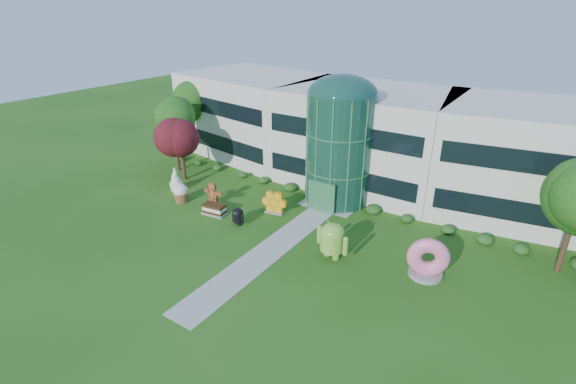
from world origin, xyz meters
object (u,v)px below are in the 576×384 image
Objects in this scene: android_black at (238,215)px; gingerbread at (213,193)px; donut at (428,257)px; android_green at (332,238)px.

android_black is 0.74× the size of gingerbread.
gingerbread is at bearing 159.50° from donut.
android_green is 13.24m from gingerbread.
gingerbread is (-19.47, 0.17, -0.37)m from donut.
gingerbread is at bearing -177.42° from android_green.
donut is 19.48m from gingerbread.
android_black is at bearing 165.78° from donut.
android_green is at bearing -8.64° from gingerbread.
gingerbread is (-13.11, 1.71, -0.51)m from android_green.
android_black is 4.66m from gingerbread.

